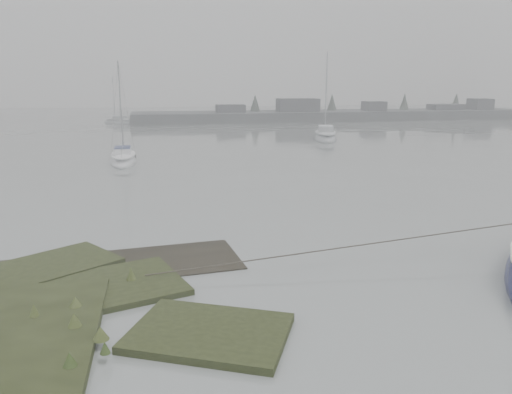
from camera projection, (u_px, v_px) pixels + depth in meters
name	position (u px, v px, depth m)	size (l,w,h in m)	color
ground	(164.00, 154.00, 40.43)	(160.00, 160.00, 0.00)	slate
far_shoreline	(339.00, 114.00, 75.80)	(60.00, 8.00, 4.15)	#4C4F51
sailboat_white	(123.00, 160.00, 35.61)	(1.92, 5.48, 7.67)	silver
sailboat_far_b	(325.00, 137.00, 49.92)	(3.78, 6.89, 9.26)	#A4A9AD
sailboat_far_c	(119.00, 122.00, 69.69)	(4.95, 4.19, 6.96)	silver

